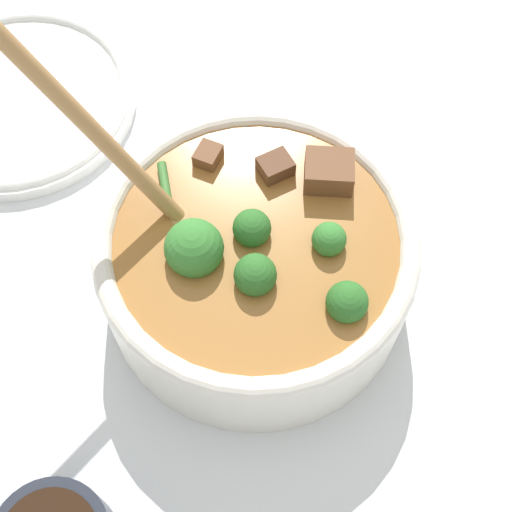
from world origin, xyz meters
The scene contains 3 objects.
ground_plane centered at (0.00, 0.00, 0.00)m, with size 4.00×4.00×0.00m, color silver.
stew_bowl centered at (0.00, 0.00, 0.05)m, with size 0.25×0.24×0.24m.
empty_plate centered at (-0.28, -0.08, 0.01)m, with size 0.22×0.22×0.02m.
Camera 1 is at (0.22, -0.14, 0.52)m, focal length 50.00 mm.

